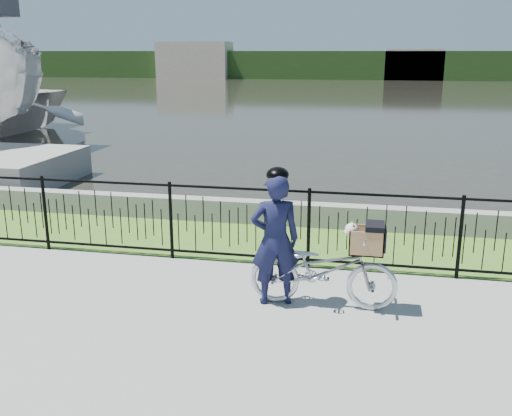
# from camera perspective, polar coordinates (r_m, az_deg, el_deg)

# --- Properties ---
(ground) EXTENTS (120.00, 120.00, 0.00)m
(ground) POSITION_cam_1_polar(r_m,az_deg,el_deg) (6.83, -4.82, -10.16)
(ground) COLOR gray
(ground) RESTS_ON ground
(grass_strip) EXTENTS (60.00, 2.00, 0.01)m
(grass_strip) POSITION_cam_1_polar(r_m,az_deg,el_deg) (9.17, -0.36, -3.28)
(grass_strip) COLOR #446E22
(grass_strip) RESTS_ON ground
(water) EXTENTS (120.00, 120.00, 0.00)m
(water) POSITION_cam_1_polar(r_m,az_deg,el_deg) (39.06, 8.81, 10.89)
(water) COLOR black
(water) RESTS_ON ground
(quay_wall) EXTENTS (60.00, 0.30, 0.40)m
(quay_wall) POSITION_cam_1_polar(r_m,az_deg,el_deg) (10.05, 0.79, -0.43)
(quay_wall) COLOR gray
(quay_wall) RESTS_ON ground
(fence) EXTENTS (14.00, 0.06, 1.15)m
(fence) POSITION_cam_1_polar(r_m,az_deg,el_deg) (8.07, -1.79, -1.66)
(fence) COLOR black
(fence) RESTS_ON ground
(far_treeline) EXTENTS (120.00, 6.00, 3.00)m
(far_treeline) POSITION_cam_1_polar(r_m,az_deg,el_deg) (65.95, 10.02, 13.91)
(far_treeline) COLOR #264319
(far_treeline) RESTS_ON ground
(far_building_left) EXTENTS (8.00, 4.00, 4.00)m
(far_building_left) POSITION_cam_1_polar(r_m,az_deg,el_deg) (66.90, -6.12, 14.50)
(far_building_left) COLOR #B8A793
(far_building_left) RESTS_ON ground
(far_building_right) EXTENTS (6.00, 3.00, 3.20)m
(far_building_right) POSITION_cam_1_polar(r_m,az_deg,el_deg) (64.57, 15.47, 13.66)
(far_building_right) COLOR #B8A793
(far_building_right) RESTS_ON ground
(bicycle_rig) EXTENTS (1.74, 0.61, 1.08)m
(bicycle_rig) POSITION_cam_1_polar(r_m,az_deg,el_deg) (6.79, 6.86, -6.05)
(bicycle_rig) COLOR silver
(bicycle_rig) RESTS_ON ground
(cyclist) EXTENTS (0.67, 0.53, 1.66)m
(cyclist) POSITION_cam_1_polar(r_m,az_deg,el_deg) (6.72, 1.93, -2.96)
(cyclist) COLOR black
(cyclist) RESTS_ON ground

